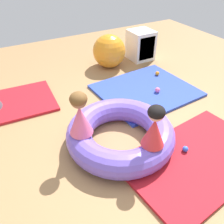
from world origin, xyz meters
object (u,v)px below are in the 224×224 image
object	(u,v)px
child_in_pink	(80,114)
exercise_ball_large	(109,51)
play_ball_pink	(157,90)
inflatable_cushion	(120,133)
play_ball_orange	(157,73)
storage_cube	(141,45)
child_in_red	(154,127)
play_ball_blue	(185,149)

from	to	relation	value
child_in_pink	exercise_ball_large	xyz separation A→B (m)	(1.32, 1.83, -0.23)
play_ball_pink	inflatable_cushion	bearing A→B (deg)	-148.10
inflatable_cushion	child_in_pink	bearing A→B (deg)	169.58
play_ball_orange	play_ball_pink	world-z (taller)	play_ball_pink
child_in_pink	play_ball_pink	size ratio (longest dim) A/B	6.09
inflatable_cushion	play_ball_pink	size ratio (longest dim) A/B	15.54
exercise_ball_large	child_in_pink	bearing A→B (deg)	-125.88
child_in_pink	storage_cube	bearing A→B (deg)	-111.58
child_in_red	play_ball_pink	xyz separation A→B (m)	(0.94, 1.09, -0.44)
child_in_pink	play_ball_blue	distance (m)	1.23
inflatable_cushion	play_ball_orange	bearing A→B (deg)	38.36
play_ball_blue	storage_cube	world-z (taller)	storage_cube
child_in_pink	child_in_red	xyz separation A→B (m)	(0.55, -0.51, -0.01)
storage_cube	child_in_pink	bearing A→B (deg)	-138.13
play_ball_pink	exercise_ball_large	size ratio (longest dim) A/B	0.13
inflatable_cushion	child_in_pink	world-z (taller)	child_in_pink
child_in_red	exercise_ball_large	distance (m)	2.47
play_ball_pink	exercise_ball_large	bearing A→B (deg)	97.75
child_in_red	play_ball_blue	distance (m)	0.62
child_in_pink	play_ball_blue	world-z (taller)	child_in_pink
play_ball_pink	play_ball_blue	bearing A→B (deg)	-113.68
child_in_red	play_ball_pink	size ratio (longest dim) A/B	5.72
play_ball_orange	play_ball_pink	size ratio (longest dim) A/B	0.90
play_ball_blue	play_ball_orange	bearing A→B (deg)	61.97
child_in_pink	play_ball_orange	xyz separation A→B (m)	(1.84, 1.03, -0.46)
play_ball_pink	play_ball_orange	bearing A→B (deg)	52.38
child_in_red	play_ball_orange	world-z (taller)	child_in_red
inflatable_cushion	play_ball_pink	world-z (taller)	inflatable_cushion
child_in_pink	play_ball_orange	size ratio (longest dim) A/B	6.80
play_ball_pink	storage_cube	world-z (taller)	storage_cube
child_in_pink	play_ball_orange	world-z (taller)	child_in_pink
storage_cube	play_ball_orange	bearing A→B (deg)	-103.75
exercise_ball_large	play_ball_blue	bearing A→B (deg)	-97.98
child_in_pink	play_ball_pink	world-z (taller)	child_in_pink
play_ball_pink	storage_cube	distance (m)	1.38
child_in_red	play_ball_blue	size ratio (longest dim) A/B	6.92
play_ball_blue	inflatable_cushion	bearing A→B (deg)	137.42
play_ball_orange	play_ball_blue	distance (m)	1.83
play_ball_blue	play_ball_pink	xyz separation A→B (m)	(0.51, 1.16, 0.01)
inflatable_cushion	play_ball_blue	bearing A→B (deg)	-42.58
inflatable_cushion	child_in_red	world-z (taller)	child_in_red
inflatable_cushion	play_ball_blue	distance (m)	0.75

